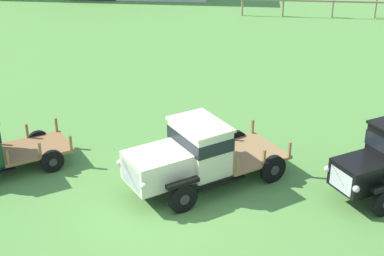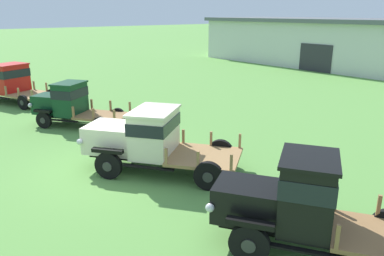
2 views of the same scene
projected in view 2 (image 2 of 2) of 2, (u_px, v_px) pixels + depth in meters
ground_plane at (114, 171)px, 12.59m from camera, size 240.00×240.00×0.00m
farm_shed at (314, 41)px, 38.28m from camera, size 22.75×10.18×4.53m
vintage_truck_foreground_near at (9, 82)px, 22.13m from camera, size 5.80×3.68×2.24m
vintage_truck_second_in_line at (69, 103)px, 17.44m from camera, size 4.63×3.83×2.04m
vintage_truck_midrow_center at (147, 138)px, 12.42m from camera, size 5.29×4.60×2.11m
vintage_truck_far_side at (298, 202)px, 8.16m from camera, size 4.74×3.77×2.23m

